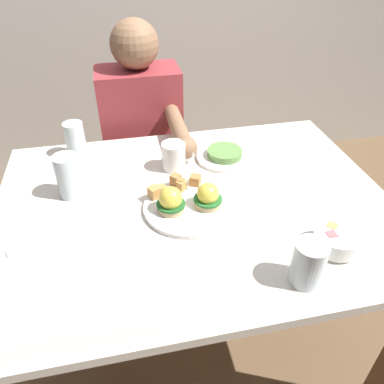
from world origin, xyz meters
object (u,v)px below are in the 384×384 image
Objects in this scene: fruit_bowl at (336,240)px; diner_person at (144,139)px; eggs_benedict_plate at (188,202)px; water_glass_near at (76,141)px; dining_table at (195,228)px; coffee_mug at (174,155)px; water_glass_far at (69,178)px; water_glass_extra at (308,265)px; fork at (33,245)px; side_plate at (224,155)px.

fruit_bowl is 0.11× the size of diner_person.
water_glass_near is (-0.33, 0.39, 0.03)m from eggs_benedict_plate.
coffee_mug is at bearing 97.96° from dining_table.
water_glass_extra is (0.56, -0.47, -0.01)m from water_glass_far.
fork is 0.69m from side_plate.
fork is 1.21× the size of water_glass_near.
water_glass_far is at bearing 65.99° from fork.
diner_person reaches higher than eggs_benedict_plate.
water_glass_far is 0.54m from side_plate.
water_glass_near is (0.10, 0.46, 0.05)m from fork.
eggs_benedict_plate is 2.25× the size of fruit_bowl.
water_glass_far is (-0.68, 0.39, 0.03)m from fruit_bowl.
water_glass_extra is (-0.12, -0.08, 0.02)m from fruit_bowl.
dining_table is at bearing -80.59° from diner_person.
eggs_benedict_plate is at bearing 144.46° from fruit_bowl.
water_glass_far reaches higher than fork.
water_glass_far is 0.73m from water_glass_extra.
dining_table is 0.43m from water_glass_extra.
water_glass_far is 0.69× the size of side_plate.
eggs_benedict_plate is (-0.03, -0.03, 0.13)m from dining_table.
water_glass_far reaches higher than side_plate.
water_glass_near is at bearing 134.53° from dining_table.
coffee_mug is at bearing 89.94° from eggs_benedict_plate.
water_glass_near is 0.63× the size of side_plate.
eggs_benedict_plate is 0.39m from water_glass_extra.
coffee_mug is 0.89× the size of water_glass_near.
dining_table is 0.44m from fruit_bowl.
coffee_mug is 0.19m from side_plate.
diner_person is at bearing 100.14° from coffee_mug.
water_glass_far is (-0.01, -0.25, 0.01)m from water_glass_near.
coffee_mug is at bearing 125.88° from fruit_bowl.
fruit_bowl is (0.34, -0.24, 0.01)m from eggs_benedict_plate.
eggs_benedict_plate is 2.42× the size of coffee_mug.
fruit_bowl is 0.96× the size of water_glass_near.
fork is at bearing -168.65° from dining_table.
side_plate is at bearing 11.57° from water_glass_far.
dining_table is 0.30m from side_plate.
fork is 0.76× the size of side_plate.
water_glass_far is at bearing 157.13° from eggs_benedict_plate.
fruit_bowl is 0.80m from fork.
side_plate is (-0.16, 0.49, -0.02)m from fruit_bowl.
fork is 0.70m from water_glass_extra.
eggs_benedict_plate is 0.24× the size of diner_person.
fruit_bowl is 0.58m from coffee_mug.
water_glass_far is (-0.34, 0.14, 0.04)m from eggs_benedict_plate.
water_glass_extra is at bearing -73.03° from diner_person.
water_glass_far reaches higher than water_glass_near.
diner_person is at bearing 62.43° from fork.
dining_table is at bearing -124.78° from side_plate.
dining_table is 4.44× the size of eggs_benedict_plate.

